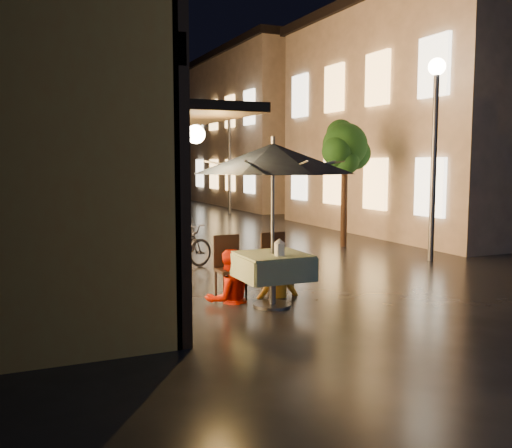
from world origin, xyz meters
name	(u,v)px	position (x,y,z in m)	size (l,w,h in m)	color
ground	(367,293)	(0.00, 0.00, 0.00)	(90.00, 90.00, 0.00)	black
east_building_near	(450,119)	(7.49, 6.50, 3.41)	(7.30, 9.30, 6.80)	#BAA392
east_building_far	(285,130)	(7.49, 18.00, 3.66)	(7.30, 10.30, 7.30)	#BAA392
street_tree	(345,149)	(2.41, 4.51, 2.42)	(1.43, 1.20, 3.15)	black
streetlamp_near	(435,122)	(3.00, 2.00, 2.92)	(0.36, 0.36, 4.23)	#59595E
streetlamp_far	(229,141)	(3.00, 14.00, 2.92)	(0.36, 0.36, 4.23)	#59595E
cafe_table	(273,267)	(-1.75, -0.15, 0.59)	(0.99, 0.99, 0.78)	#59595E
patio_umbrella	(273,159)	(-1.75, -0.15, 2.15)	(2.37, 2.37, 2.46)	#59595E
cafe_chair_left	(229,264)	(-2.15, 0.59, 0.54)	(0.42, 0.42, 0.97)	black
cafe_chair_right	(276,260)	(-1.35, 0.59, 0.54)	(0.42, 0.42, 0.97)	black
table_lantern	(279,246)	(-1.75, -0.37, 0.92)	(0.16, 0.16, 0.25)	white
person_orange	(228,251)	(-2.22, 0.40, 0.77)	(0.75, 0.59, 1.55)	#BC1400
person_yellow	(277,253)	(-1.42, 0.39, 0.68)	(0.88, 0.51, 1.37)	orange
bicycle_0	(177,248)	(-2.26, 3.10, 0.44)	(0.58, 1.68, 0.88)	black
bicycle_1	(160,236)	(-2.22, 4.61, 0.48)	(0.45, 1.60, 0.96)	black
bicycle_2	(132,229)	(-2.53, 6.15, 0.50)	(0.66, 1.91, 1.00)	black
bicycle_3	(138,225)	(-2.33, 6.42, 0.54)	(0.51, 1.79, 1.08)	black
bicycle_4	(131,229)	(-2.41, 6.81, 0.40)	(0.54, 1.54, 0.81)	black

